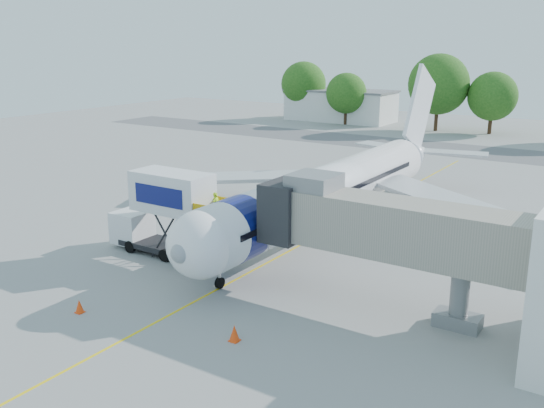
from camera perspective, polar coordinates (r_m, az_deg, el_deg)
The scene contains 14 objects.
ground at distance 41.58m, azimuth 3.17°, elevation -3.62°, with size 160.00×160.00×0.00m, color gray.
guidance_line at distance 41.58m, azimuth 3.17°, elevation -3.62°, with size 0.15×70.00×0.01m, color yellow.
taxiway_strip at distance 79.76m, azimuth 18.57°, elevation 4.69°, with size 120.00×10.00×0.01m, color #59595B.
aircraft at distance 44.24m, azimuth 5.91°, elevation 1.45°, with size 34.17×37.73×11.35m.
jet_bridge at distance 30.87m, azimuth 9.60°, elevation -2.04°, with size 13.90×3.20×6.60m.
catering_hiloader at distance 38.98m, azimuth -10.03°, elevation -0.88°, with size 8.50×2.44×5.50m.
ground_tug at distance 31.25m, azimuth -15.06°, elevation -9.10°, with size 4.25×3.27×1.52m.
safety_cone_a at distance 28.40m, azimuth -3.56°, elevation -12.06°, with size 0.50×0.50×0.79m.
safety_cone_b at distance 32.57m, azimuth -17.67°, elevation -9.17°, with size 0.44×0.44×0.71m.
outbuilding_left at distance 106.05m, azimuth 6.45°, elevation 9.23°, with size 18.40×8.40×5.30m.
tree_a at distance 107.85m, azimuth 2.99°, elevation 11.20°, with size 7.80×7.80×9.95m.
tree_b at distance 100.99m, azimuth 7.00°, elevation 10.31°, with size 6.58×6.58×8.39m.
tree_c at distance 96.10m, azimuth 15.41°, elevation 10.81°, with size 9.09×9.09×11.58m.
tree_d at distance 95.41m, azimuth 20.05°, elevation 9.50°, with size 7.13×7.13×9.09m.
Camera 1 is at (19.63, -34.15, 13.33)m, focal length 40.00 mm.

